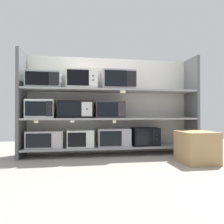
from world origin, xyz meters
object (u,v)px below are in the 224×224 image
(microwave_5, at_px, (75,109))
(microwave_2, at_px, (113,137))
(microwave_3, at_px, (145,136))
(microwave_7, at_px, (44,80))
(microwave_9, at_px, (118,80))
(microwave_4, at_px, (41,109))
(shipping_carton, at_px, (196,147))
(microwave_6, at_px, (110,110))
(microwave_8, at_px, (82,80))
(microwave_0, at_px, (46,139))
(microwave_1, at_px, (81,138))

(microwave_5, bearing_deg, microwave_2, 0.01)
(microwave_2, relative_size, microwave_3, 1.19)
(microwave_7, height_order, microwave_9, microwave_9)
(microwave_4, height_order, shipping_carton, microwave_4)
(microwave_2, height_order, microwave_9, microwave_9)
(microwave_6, bearing_deg, microwave_9, 0.03)
(microwave_3, distance_m, shipping_carton, 0.92)
(microwave_5, bearing_deg, microwave_8, 0.00)
(microwave_2, xyz_separation_m, microwave_9, (0.08, -0.00, 0.98))
(microwave_5, xyz_separation_m, microwave_9, (0.73, -0.00, 0.50))
(microwave_5, relative_size, microwave_8, 1.13)
(microwave_5, xyz_separation_m, microwave_6, (0.58, -0.00, -0.00))
(microwave_2, distance_m, microwave_6, 0.48)
(microwave_0, bearing_deg, microwave_3, -0.00)
(microwave_7, xyz_separation_m, microwave_8, (0.61, -0.00, 0.03))
(microwave_1, relative_size, microwave_7, 0.81)
(microwave_5, relative_size, shipping_carton, 1.20)
(microwave_2, bearing_deg, shipping_carton, -34.18)
(microwave_6, distance_m, microwave_9, 0.53)
(shipping_carton, bearing_deg, microwave_5, 156.87)
(microwave_3, bearing_deg, microwave_1, 179.99)
(microwave_1, bearing_deg, microwave_5, -179.94)
(microwave_5, bearing_deg, microwave_6, -0.01)
(microwave_2, bearing_deg, microwave_1, 180.00)
(microwave_0, distance_m, microwave_4, 0.50)
(microwave_7, height_order, microwave_8, microwave_8)
(microwave_7, relative_size, microwave_9, 0.96)
(microwave_7, bearing_deg, microwave_1, 0.01)
(microwave_1, relative_size, microwave_2, 0.79)
(microwave_0, distance_m, microwave_2, 1.13)
(microwave_5, relative_size, microwave_9, 1.02)
(microwave_4, height_order, microwave_7, microwave_7)
(microwave_4, relative_size, microwave_9, 0.78)
(microwave_3, xyz_separation_m, microwave_5, (-1.22, 0.00, 0.48))
(microwave_6, distance_m, microwave_7, 1.19)
(microwave_0, xyz_separation_m, shipping_carton, (2.23, -0.75, -0.06))
(microwave_0, relative_size, microwave_2, 1.05)
(microwave_8, height_order, shipping_carton, microwave_8)
(microwave_2, distance_m, microwave_7, 1.49)
(microwave_1, height_order, microwave_2, microwave_2)
(microwave_0, height_order, microwave_8, microwave_8)
(microwave_8, bearing_deg, microwave_5, -180.00)
(microwave_5, xyz_separation_m, microwave_8, (0.11, 0.00, 0.50))
(shipping_carton, bearing_deg, microwave_8, 155.52)
(shipping_carton, bearing_deg, microwave_4, 162.04)
(microwave_6, xyz_separation_m, shipping_carton, (1.16, -0.75, -0.55))
(microwave_0, height_order, microwave_6, microwave_6)
(microwave_1, xyz_separation_m, microwave_4, (-0.64, 0.00, 0.49))
(microwave_1, relative_size, microwave_5, 0.77)
(microwave_7, distance_m, microwave_9, 1.24)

